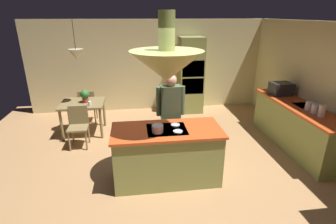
{
  "coord_description": "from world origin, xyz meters",
  "views": [
    {
      "loc": [
        -0.49,
        -3.98,
        2.68
      ],
      "look_at": [
        0.1,
        0.4,
        1.0
      ],
      "focal_mm": 27.74,
      "sensor_mm": 36.0,
      "label": 1
    }
  ],
  "objects_px": {
    "kitchen_island": "(167,154)",
    "canister_sugar": "(315,109)",
    "microwave_on_counter": "(281,89)",
    "person_at_island": "(171,112)",
    "chair_facing_island": "(78,124)",
    "cup_on_table": "(90,103)",
    "potted_plant_on_table": "(85,95)",
    "chair_by_back_wall": "(88,104)",
    "canister_flour": "(322,111)",
    "oven_tower": "(191,75)",
    "canister_tea": "(309,106)",
    "cooking_pot_on_cooktop": "(158,129)",
    "dining_table": "(83,107)"
  },
  "relations": [
    {
      "from": "chair_by_back_wall",
      "to": "canister_sugar",
      "type": "height_order",
      "value": "canister_sugar"
    },
    {
      "from": "microwave_on_counter",
      "to": "cooking_pot_on_cooktop",
      "type": "bearing_deg",
      "value": -150.67
    },
    {
      "from": "dining_table",
      "to": "chair_facing_island",
      "type": "xyz_separation_m",
      "value": [
        0.0,
        -0.64,
        -0.14
      ]
    },
    {
      "from": "microwave_on_counter",
      "to": "canister_tea",
      "type": "bearing_deg",
      "value": -90.0
    },
    {
      "from": "oven_tower",
      "to": "canister_flour",
      "type": "relative_size",
      "value": 9.68
    },
    {
      "from": "kitchen_island",
      "to": "chair_by_back_wall",
      "type": "bearing_deg",
      "value": 121.8
    },
    {
      "from": "kitchen_island",
      "to": "canister_sugar",
      "type": "height_order",
      "value": "canister_sugar"
    },
    {
      "from": "chair_by_back_wall",
      "to": "canister_tea",
      "type": "height_order",
      "value": "canister_tea"
    },
    {
      "from": "potted_plant_on_table",
      "to": "microwave_on_counter",
      "type": "distance_m",
      "value": 4.5
    },
    {
      "from": "person_at_island",
      "to": "potted_plant_on_table",
      "type": "bearing_deg",
      "value": 141.54
    },
    {
      "from": "cup_on_table",
      "to": "oven_tower",
      "type": "bearing_deg",
      "value": 27.51
    },
    {
      "from": "chair_facing_island",
      "to": "cup_on_table",
      "type": "distance_m",
      "value": 0.56
    },
    {
      "from": "kitchen_island",
      "to": "cup_on_table",
      "type": "xyz_separation_m",
      "value": [
        -1.5,
        1.89,
        0.33
      ]
    },
    {
      "from": "chair_by_back_wall",
      "to": "kitchen_island",
      "type": "bearing_deg",
      "value": 121.8
    },
    {
      "from": "canister_tea",
      "to": "chair_facing_island",
      "type": "bearing_deg",
      "value": 168.44
    },
    {
      "from": "chair_by_back_wall",
      "to": "canister_flour",
      "type": "height_order",
      "value": "canister_flour"
    },
    {
      "from": "cup_on_table",
      "to": "cooking_pot_on_cooktop",
      "type": "distance_m",
      "value": 2.43
    },
    {
      "from": "dining_table",
      "to": "cup_on_table",
      "type": "bearing_deg",
      "value": -46.11
    },
    {
      "from": "person_at_island",
      "to": "canister_sugar",
      "type": "bearing_deg",
      "value": -7.25
    },
    {
      "from": "dining_table",
      "to": "canister_flour",
      "type": "xyz_separation_m",
      "value": [
        4.54,
        -1.93,
        0.39
      ]
    },
    {
      "from": "chair_facing_island",
      "to": "cup_on_table",
      "type": "height_order",
      "value": "chair_facing_island"
    },
    {
      "from": "potted_plant_on_table",
      "to": "microwave_on_counter",
      "type": "xyz_separation_m",
      "value": [
        4.46,
        -0.55,
        0.15
      ]
    },
    {
      "from": "kitchen_island",
      "to": "microwave_on_counter",
      "type": "xyz_separation_m",
      "value": [
        2.84,
        1.56,
        0.6
      ]
    },
    {
      "from": "chair_by_back_wall",
      "to": "dining_table",
      "type": "bearing_deg",
      "value": 90.0
    },
    {
      "from": "potted_plant_on_table",
      "to": "cup_on_table",
      "type": "relative_size",
      "value": 3.33
    },
    {
      "from": "dining_table",
      "to": "cooking_pot_on_cooktop",
      "type": "bearing_deg",
      "value": -55.37
    },
    {
      "from": "oven_tower",
      "to": "chair_by_back_wall",
      "type": "bearing_deg",
      "value": -169.84
    },
    {
      "from": "cooking_pot_on_cooktop",
      "to": "potted_plant_on_table",
      "type": "bearing_deg",
      "value": 123.17
    },
    {
      "from": "person_at_island",
      "to": "cup_on_table",
      "type": "relative_size",
      "value": 18.68
    },
    {
      "from": "chair_facing_island",
      "to": "cup_on_table",
      "type": "bearing_deg",
      "value": 64.9
    },
    {
      "from": "canister_sugar",
      "to": "microwave_on_counter",
      "type": "xyz_separation_m",
      "value": [
        0.0,
        1.21,
        0.05
      ]
    },
    {
      "from": "person_at_island",
      "to": "canister_tea",
      "type": "distance_m",
      "value": 2.69
    },
    {
      "from": "kitchen_island",
      "to": "chair_facing_island",
      "type": "height_order",
      "value": "kitchen_island"
    },
    {
      "from": "microwave_on_counter",
      "to": "person_at_island",
      "type": "bearing_deg",
      "value": -162.12
    },
    {
      "from": "microwave_on_counter",
      "to": "cooking_pot_on_cooktop",
      "type": "height_order",
      "value": "microwave_on_counter"
    },
    {
      "from": "person_at_island",
      "to": "cup_on_table",
      "type": "distance_m",
      "value": 2.05
    },
    {
      "from": "chair_by_back_wall",
      "to": "canister_sugar",
      "type": "bearing_deg",
      "value": 152.22
    },
    {
      "from": "oven_tower",
      "to": "chair_facing_island",
      "type": "distance_m",
      "value": 3.37
    },
    {
      "from": "cup_on_table",
      "to": "chair_by_back_wall",
      "type": "bearing_deg",
      "value": 103.35
    },
    {
      "from": "potted_plant_on_table",
      "to": "canister_sugar",
      "type": "distance_m",
      "value": 4.8
    },
    {
      "from": "potted_plant_on_table",
      "to": "person_at_island",
      "type": "bearing_deg",
      "value": -38.46
    },
    {
      "from": "kitchen_island",
      "to": "cooking_pot_on_cooktop",
      "type": "relative_size",
      "value": 9.94
    },
    {
      "from": "oven_tower",
      "to": "chair_facing_island",
      "type": "relative_size",
      "value": 2.42
    },
    {
      "from": "oven_tower",
      "to": "canister_flour",
      "type": "xyz_separation_m",
      "value": [
        1.74,
        -3.07,
        -0.01
      ]
    },
    {
      "from": "oven_tower",
      "to": "cup_on_table",
      "type": "relative_size",
      "value": 23.4
    },
    {
      "from": "dining_table",
      "to": "cup_on_table",
      "type": "relative_size",
      "value": 10.83
    },
    {
      "from": "kitchen_island",
      "to": "dining_table",
      "type": "distance_m",
      "value": 2.71
    },
    {
      "from": "canister_flour",
      "to": "microwave_on_counter",
      "type": "distance_m",
      "value": 1.39
    },
    {
      "from": "cup_on_table",
      "to": "canister_tea",
      "type": "relative_size",
      "value": 0.55
    },
    {
      "from": "cup_on_table",
      "to": "cooking_pot_on_cooktop",
      "type": "bearing_deg",
      "value": -56.48
    }
  ]
}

